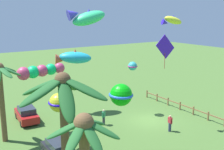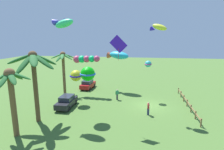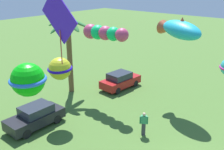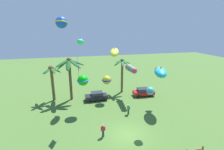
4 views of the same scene
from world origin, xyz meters
The scene contains 16 objects.
ground_plane centered at (0.00, 0.00, 0.00)m, with size 120.00×120.00×0.00m, color #476B2D.
palm_tree_0 centered at (-6.44, 12.12, 6.09)m, with size 5.03×5.13×7.67m.
palm_tree_1 centered at (-9.56, 12.54, 4.58)m, with size 3.15×3.34×6.38m.
palm_tree_2 centered at (3.40, 13.43, 5.12)m, with size 3.64×3.56×6.85m.
rail_fence centered at (0.58, -4.96, 0.58)m, with size 11.56×0.12×0.95m.
parked_car_0 centered at (6.82, 10.55, 0.75)m, with size 4.02×1.98×1.51m.
spectator_0 centered at (1.69, 4.55, 0.81)m, with size 0.40×0.47×1.59m.
spectator_1 centered at (-2.99, 0.24, 0.81)m, with size 0.55×0.26×1.59m.
kite_fish_0 centered at (6.83, 5.17, 6.06)m, with size 2.85×4.18×1.70m.
kite_fish_1 centered at (-4.54, 9.58, 10.47)m, with size 1.45×2.65×1.32m.
kite_ball_2 centered at (-0.42, 9.97, 3.88)m, with size 1.97×1.96×1.52m.
kite_ball_3 centered at (-4.64, 6.99, 5.07)m, with size 2.37×2.37×1.60m.
kite_tube_4 centered at (3.88, 9.92, 5.65)m, with size 1.24×4.37×1.25m.
kite_diamond_5 centered at (-5.31, 3.54, 8.30)m, with size 0.11×1.82×2.54m.
kite_fish_6 centered at (-1.84, -0.56, 10.09)m, with size 1.43×2.10×1.07m.
kite_ball_7 centered at (2.78, 0.23, 5.26)m, with size 1.25×1.24×0.94m.
Camera 1 is at (-19.88, 17.87, 10.71)m, focal length 44.16 mm.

